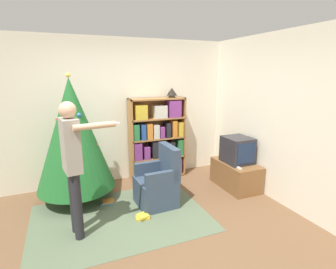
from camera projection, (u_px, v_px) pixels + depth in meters
ground_plane at (149, 232)px, 3.37m from camera, size 14.00×14.00×0.00m
wall_back at (115, 112)px, 4.78m from camera, size 8.00×0.10×2.60m
wall_right at (288, 121)px, 3.88m from camera, size 0.10×8.00×2.60m
area_rug at (121, 217)px, 3.69m from camera, size 2.39×1.67×0.01m
bookshelf at (158, 139)px, 4.98m from camera, size 1.06×0.30×1.54m
tv_stand at (236, 175)px, 4.65m from camera, size 0.52×0.88×0.46m
television at (237, 150)px, 4.54m from camera, size 0.43×0.48×0.45m
game_remote at (239, 168)px, 4.30m from camera, size 0.04×0.12×0.02m
christmas_tree at (73, 135)px, 3.99m from camera, size 1.19×1.19×2.00m
armchair at (158, 184)px, 4.02m from camera, size 0.59×0.58×0.92m
standing_person at (73, 159)px, 3.09m from camera, size 0.68×0.46×1.68m
table_lamp at (172, 92)px, 4.89m from camera, size 0.20×0.20×0.18m
book_pile_near_tree at (108, 202)px, 4.09m from camera, size 0.24×0.19×0.05m
book_pile_by_chair at (143, 217)px, 3.66m from camera, size 0.20×0.18×0.06m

